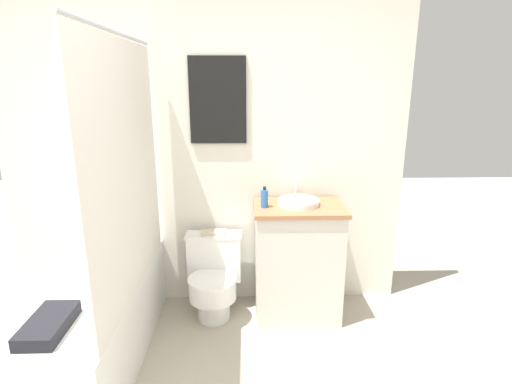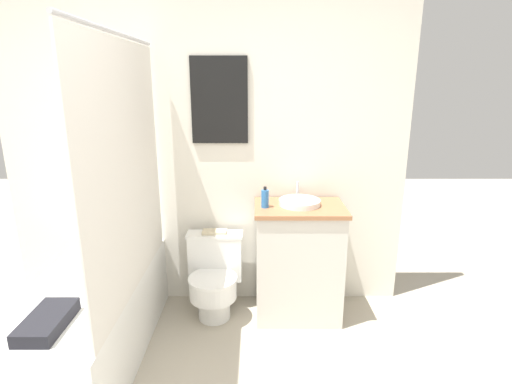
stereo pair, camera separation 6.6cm
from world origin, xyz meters
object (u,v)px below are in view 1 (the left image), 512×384
Objects in this scene: toilet at (214,277)px; book_on_tank at (213,232)px; sink at (299,202)px; soap_bottle at (264,198)px.

toilet is 0.34m from book_on_tank.
sink is 0.69m from book_on_tank.
book_on_tank is (-0.38, 0.15, -0.31)m from soap_bottle.
soap_bottle is at bearing -22.00° from book_on_tank.
sink is 2.19× the size of soap_bottle.
book_on_tank reaches higher than toilet.
sink is at bearing 1.66° from toilet.
soap_bottle is 0.83× the size of book_on_tank.
soap_bottle reaches higher than sink.
soap_bottle is (0.38, -0.04, 0.63)m from toilet.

